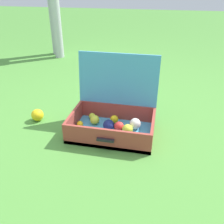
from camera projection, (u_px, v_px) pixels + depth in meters
name	position (u px, v px, depth m)	size (l,w,h in m)	color
ground_plane	(119.00, 132.00, 1.70)	(16.00, 16.00, 0.00)	#4C8C38
open_suitcase	(114.00, 116.00, 1.67)	(0.56, 0.43, 0.51)	#4799C6
stray_ball_on_grass	(37.00, 115.00, 1.82)	(0.09, 0.09, 0.09)	yellow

